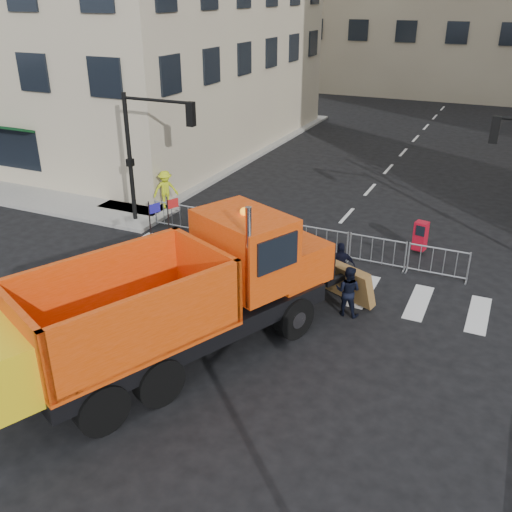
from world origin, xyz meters
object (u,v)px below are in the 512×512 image
at_px(cop_a, 284,275).
at_px(newspaper_box, 420,236).
at_px(worker, 166,190).
at_px(cop_b, 348,291).
at_px(cop_c, 340,266).
at_px(plow_truck, 171,298).

relative_size(cop_a, newspaper_box, 1.68).
bearing_deg(worker, cop_a, -78.39).
xyz_separation_m(cop_b, cop_c, (-0.69, 1.47, 0.03)).
height_order(cop_a, newspaper_box, cop_a).
height_order(plow_truck, worker, plow_truck).
height_order(cop_b, worker, worker).
xyz_separation_m(worker, newspaper_box, (11.11, 0.12, -0.30)).
xyz_separation_m(cop_a, cop_b, (2.04, 0.06, -0.13)).
bearing_deg(cop_a, plow_truck, 34.84).
height_order(cop_b, cop_c, cop_c).
distance_m(plow_truck, worker, 11.66).
height_order(cop_c, worker, worker).
bearing_deg(cop_c, cop_b, 85.26).
distance_m(cop_a, newspaper_box, 6.41).
relative_size(plow_truck, cop_b, 7.10).
bearing_deg(cop_b, cop_c, -64.44).
height_order(plow_truck, newspaper_box, plow_truck).
distance_m(plow_truck, cop_c, 6.44).
distance_m(cop_a, worker, 9.59).
xyz_separation_m(plow_truck, cop_a, (1.39, 4.20, -0.99)).
bearing_deg(worker, newspaper_box, -43.27).
height_order(worker, newspaper_box, worker).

